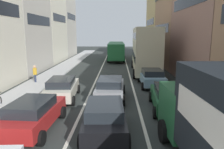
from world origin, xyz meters
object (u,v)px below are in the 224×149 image
sedan_centre_lane_second (105,117)px  wagon_right_lane_far (152,77)px  wagon_left_lane_second (33,114)px  sedan_right_lane_behind_truck (169,97)px  bus_mid_queue_primary (145,48)px  hatchback_centre_lane_third (110,88)px  sedan_left_lane_third (62,88)px  pedestrian_near_kerb (35,73)px  bus_far_queue_secondary (116,50)px

sedan_centre_lane_second → wagon_right_lane_far: same height
sedan_centre_lane_second → wagon_left_lane_second: (-3.37, 0.27, 0.00)m
sedan_right_lane_behind_truck → bus_mid_queue_primary: (0.02, 11.94, 2.03)m
hatchback_centre_lane_third → wagon_right_lane_far: bearing=-40.0°
sedan_right_lane_behind_truck → wagon_right_lane_far: same height
sedan_left_lane_third → sedan_centre_lane_second: bearing=-151.3°
sedan_centre_lane_second → pedestrian_near_kerb: pedestrian_near_kerb is taller
hatchback_centre_lane_third → sedan_right_lane_behind_truck: 4.09m
sedan_right_lane_behind_truck → pedestrian_near_kerb: 12.40m
bus_far_queue_secondary → pedestrian_near_kerb: (-7.21, -17.37, -0.81)m
wagon_left_lane_second → wagon_right_lane_far: bearing=-35.1°
sedan_centre_lane_second → bus_far_queue_secondary: bearing=-3.3°
pedestrian_near_kerb → wagon_left_lane_second: bearing=85.6°
sedan_left_lane_third → pedestrian_near_kerb: 5.92m
sedan_right_lane_behind_truck → bus_far_queue_secondary: size_ratio=0.42×
wagon_right_lane_far → pedestrian_near_kerb: size_ratio=2.60×
sedan_right_lane_behind_truck → bus_far_queue_secondary: bus_far_queue_secondary is taller
hatchback_centre_lane_third → pedestrian_near_kerb: bearing=58.7°
hatchback_centre_lane_third → sedan_left_lane_third: bearing=93.9°
hatchback_centre_lane_third → sedan_left_lane_third: 3.32m
bus_far_queue_secondary → sedan_left_lane_third: bearing=170.6°
sedan_centre_lane_second → bus_far_queue_secondary: 27.15m
sedan_left_lane_third → pedestrian_near_kerb: (-3.65, 4.66, 0.15)m
hatchback_centre_lane_third → sedan_right_lane_behind_truck: size_ratio=0.99×
hatchback_centre_lane_third → bus_far_queue_secondary: 21.92m
pedestrian_near_kerb → hatchback_centre_lane_third: bearing=122.1°
hatchback_centre_lane_third → bus_far_queue_secondary: bus_far_queue_secondary is taller
sedan_left_lane_third → bus_far_queue_secondary: (3.56, 22.02, 0.96)m
sedan_centre_lane_second → wagon_right_lane_far: 9.75m
sedan_centre_lane_second → bus_mid_queue_primary: (3.65, 15.14, 2.03)m
hatchback_centre_lane_third → pedestrian_near_kerb: pedestrian_near_kerb is taller
wagon_right_lane_far → bus_mid_queue_primary: bus_mid_queue_primary is taller
wagon_left_lane_second → bus_far_queue_secondary: (3.68, 26.86, 0.96)m
wagon_left_lane_second → pedestrian_near_kerb: pedestrian_near_kerb is taller
sedan_left_lane_third → pedestrian_near_kerb: bearing=34.3°
wagon_left_lane_second → pedestrian_near_kerb: (-3.52, 9.50, 0.15)m
wagon_left_lane_second → wagon_right_lane_far: same height
wagon_left_lane_second → bus_mid_queue_primary: 16.56m
bus_mid_queue_primary → wagon_right_lane_far: bearing=-178.8°
pedestrian_near_kerb → bus_far_queue_secondary: bearing=-137.3°
wagon_left_lane_second → sedan_left_lane_third: same height
sedan_centre_lane_second → hatchback_centre_lane_third: size_ratio=1.01×
pedestrian_near_kerb → sedan_centre_lane_second: bearing=100.4°
sedan_centre_lane_second → wagon_right_lane_far: bearing=-23.8°
sedan_left_lane_third → bus_mid_queue_primary: size_ratio=0.42×
sedan_right_lane_behind_truck → wagon_right_lane_far: size_ratio=1.02×
hatchback_centre_lane_third → sedan_right_lane_behind_truck: same height
sedan_centre_lane_second → sedan_right_lane_behind_truck: bearing=-51.2°
bus_mid_queue_primary → sedan_left_lane_third: bearing=147.9°
sedan_centre_lane_second → sedan_left_lane_third: same height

